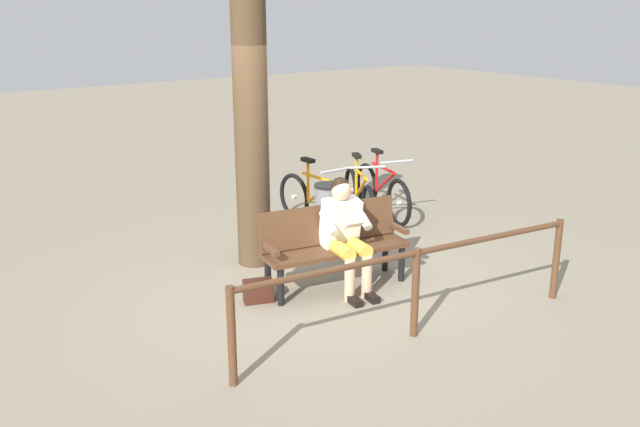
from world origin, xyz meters
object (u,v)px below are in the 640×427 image
Objects in this scene: person_reading at (345,230)px; litter_bin at (328,219)px; bench at (333,240)px; bicycle_purple at (382,192)px; handbag at (258,291)px; bicycle_red at (316,202)px; bicycle_orange at (359,197)px; tree_trunk at (251,121)px.

litter_bin is (-0.51, -1.00, -0.23)m from person_reading.
bench is 1.00× the size of bicycle_purple.
bicycle_red reaches higher than handbag.
bicycle_purple is at bearing 121.57° from bicycle_orange.
person_reading is 2.13m from bicycle_red.
bench is 1.98m from bicycle_red.
person_reading is at bearing 166.13° from handbag.
handbag is 0.19× the size of bicycle_orange.
handbag is at bearing 28.19° from litter_bin.
bicycle_purple reaches higher than litter_bin.
bicycle_red is (1.08, -0.09, 0.00)m from bicycle_purple.
tree_trunk reaches higher than bicycle_purple.
bench is 1.07× the size of bicycle_orange.
bench is 2.64m from bicycle_purple.
person_reading is at bearing -17.24° from bicycle_orange.
tree_trunk is at bearing -63.35° from bicycle_purple.
tree_trunk is 1.99m from bicycle_red.
bench is 0.99m from litter_bin.
bench is at bearing 176.31° from handbag.
bench reaches higher than handbag.
litter_bin is (-0.54, -0.83, -0.07)m from bench.
tree_trunk reaches higher than bicycle_red.
tree_trunk is at bearing -118.41° from handbag.
tree_trunk is at bearing -15.08° from litter_bin.
person_reading reaches higher than bicycle_red.
bicycle_red is at bearing -77.46° from bicycle_orange.
litter_bin is at bearing -151.81° from handbag.
bicycle_purple is at bearing 82.87° from bicycle_red.
litter_bin is at bearing -108.14° from person_reading.
person_reading reaches higher than bicycle_purple.
bicycle_red is (-1.88, -1.65, 0.24)m from handbag.
bicycle_purple is (-2.04, -1.80, -0.31)m from person_reading.
bicycle_orange is (-1.07, -0.75, -0.07)m from litter_bin.
bench is 1.62m from tree_trunk.
handbag is (0.90, -0.06, -0.39)m from bench.
tree_trunk is 2.04× the size of bicycle_purple.
bicycle_orange is (0.46, 0.05, 0.00)m from bicycle_purple.
bicycle_red is (-0.45, -0.89, -0.07)m from litter_bin.
bicycle_red is at bearing -154.21° from tree_trunk.
tree_trunk is 2.42m from bicycle_orange.
bicycle_red is (-1.34, -0.65, -1.32)m from tree_trunk.
bicycle_orange is at bearing -145.17° from litter_bin.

